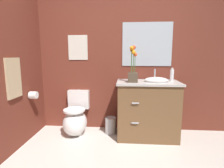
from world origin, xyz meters
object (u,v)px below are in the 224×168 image
vanity_cabinet (147,109)px  toilet (76,119)px  wall_poster (78,48)px  flower_vase (133,71)px  soap_bottle (172,75)px  toilet_paper_roll (33,95)px  hanging_towel (14,78)px  trash_bin (111,125)px  wall_mirror (147,44)px

vanity_cabinet → toilet: bearing=178.7°
vanity_cabinet → wall_poster: (-1.15, 0.29, 0.95)m
flower_vase → soap_bottle: flower_vase is taller
toilet → soap_bottle: bearing=2.1°
wall_poster → toilet_paper_roll: size_ratio=3.71×
toilet → wall_poster: 1.19m
toilet → flower_vase: flower_vase is taller
vanity_cabinet → hanging_towel: (-1.79, -0.52, 0.53)m
flower_vase → toilet_paper_roll: flower_vase is taller
trash_bin → wall_mirror: (0.58, 0.22, 1.31)m
wall_mirror → flower_vase: bearing=-121.9°
vanity_cabinet → trash_bin: bearing=172.7°
toilet → trash_bin: 0.58m
trash_bin → toilet_paper_roll: (-1.15, -0.24, 0.54)m
wall_mirror → toilet_paper_roll: (-1.73, -0.46, -0.77)m
trash_bin → wall_poster: 1.40m
toilet → wall_mirror: bearing=13.1°
vanity_cabinet → wall_poster: 1.52m
soap_bottle → wall_mirror: (-0.37, 0.21, 0.47)m
toilet → toilet_paper_roll: toilet_paper_roll is taller
wall_mirror → hanging_towel: bearing=-155.5°
hanging_towel → wall_mirror: bearing=24.5°
hanging_towel → vanity_cabinet: bearing=16.2°
wall_poster → toilet: bearing=-90.0°
toilet → vanity_cabinet: 1.17m
toilet_paper_roll → vanity_cabinet: bearing=5.6°
flower_vase → soap_bottle: (0.60, 0.17, -0.07)m
toilet → soap_bottle: (1.51, 0.06, 0.73)m
flower_vase → toilet_paper_roll: (-1.49, -0.08, -0.37)m
vanity_cabinet → wall_poster: wall_poster is taller
soap_bottle → hanging_towel: (-2.15, -0.60, 0.01)m
toilet → trash_bin: (0.57, 0.05, -0.11)m
wall_poster → hanging_towel: bearing=-128.0°
vanity_cabinet → trash_bin: size_ratio=3.90×
trash_bin → toilet: bearing=-175.2°
wall_poster → wall_mirror: wall_mirror is taller
trash_bin → toilet_paper_roll: size_ratio=2.47×
toilet → flower_vase: (0.91, -0.11, 0.81)m
wall_mirror → hanging_towel: (-1.78, -0.81, -0.47)m
trash_bin → hanging_towel: bearing=-153.7°
soap_bottle → wall_poster: size_ratio=0.50×
wall_poster → wall_mirror: 1.15m
trash_bin → wall_poster: wall_poster is taller
vanity_cabinet → soap_bottle: size_ratio=5.22×
flower_vase → toilet: bearing=173.0°
vanity_cabinet → soap_bottle: 0.64m
soap_bottle → wall_poster: wall_poster is taller
trash_bin → toilet_paper_roll: bearing=-168.0°
vanity_cabinet → flower_vase: 0.65m
soap_bottle → wall_poster: (-1.51, 0.21, 0.43)m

